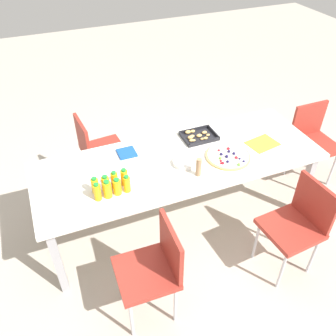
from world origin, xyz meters
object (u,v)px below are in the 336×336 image
(chair_end, at_px, (312,137))
(juice_bottle_2, at_px, (117,187))
(juice_bottle_3, at_px, (127,184))
(chair_far_left, at_px, (97,148))
(napkin_stack, at_px, (127,153))
(chair_near_right, at_px, (299,221))
(juice_bottle_5, at_px, (106,184))
(juice_bottle_6, at_px, (114,180))
(fruit_pizza, at_px, (228,156))
(snack_tray, at_px, (198,136))
(chair_near_left, at_px, (155,266))
(juice_bottle_7, at_px, (124,177))
(cardboard_tube, at_px, (199,167))
(juice_bottle_0, at_px, (97,192))
(paper_folder, at_px, (262,143))
(party_table, at_px, (180,165))
(plate_stack, at_px, (184,162))
(juice_bottle_1, at_px, (107,189))
(juice_bottle_4, at_px, (95,186))

(chair_end, height_order, juice_bottle_2, juice_bottle_2)
(juice_bottle_3, bearing_deg, chair_end, 8.53)
(chair_far_left, distance_m, napkin_stack, 0.58)
(chair_near_right, xyz_separation_m, napkin_stack, (-1.05, 1.03, 0.24))
(juice_bottle_5, relative_size, juice_bottle_6, 0.90)
(juice_bottle_2, distance_m, juice_bottle_3, 0.07)
(fruit_pizza, bearing_deg, juice_bottle_2, -175.39)
(chair_near_right, bearing_deg, napkin_stack, 40.99)
(chair_far_left, height_order, snack_tray, chair_far_left)
(napkin_stack, bearing_deg, chair_near_right, -44.56)
(chair_near_left, xyz_separation_m, juice_bottle_5, (-0.15, 0.61, 0.29))
(chair_near_left, distance_m, fruit_pizza, 1.12)
(juice_bottle_7, bearing_deg, cardboard_tube, -10.92)
(juice_bottle_2, height_order, cardboard_tube, cardboard_tube)
(juice_bottle_0, distance_m, paper_folder, 1.52)
(party_table, xyz_separation_m, juice_bottle_7, (-0.52, -0.13, 0.13))
(chair_far_left, distance_m, plate_stack, 1.03)
(chair_near_right, distance_m, juice_bottle_0, 1.54)
(party_table, relative_size, chair_end, 2.91)
(juice_bottle_1, height_order, fruit_pizza, juice_bottle_1)
(chair_near_right, xyz_separation_m, juice_bottle_4, (-1.40, 0.66, 0.30))
(chair_far_left, relative_size, fruit_pizza, 2.21)
(fruit_pizza, bearing_deg, snack_tray, 105.52)
(juice_bottle_7, relative_size, fruit_pizza, 0.39)
(party_table, height_order, juice_bottle_7, juice_bottle_7)
(chair_far_left, height_order, chair_near_right, same)
(cardboard_tube, bearing_deg, juice_bottle_1, 177.78)
(juice_bottle_4, relative_size, napkin_stack, 0.91)
(party_table, relative_size, juice_bottle_2, 17.29)
(party_table, relative_size, juice_bottle_0, 16.24)
(chair_near_left, distance_m, juice_bottle_1, 0.64)
(paper_folder, bearing_deg, juice_bottle_4, -177.64)
(juice_bottle_1, height_order, snack_tray, juice_bottle_1)
(juice_bottle_2, bearing_deg, chair_far_left, 87.95)
(party_table, bearing_deg, juice_bottle_7, -165.46)
(chair_far_left, height_order, juice_bottle_6, juice_bottle_6)
(paper_folder, bearing_deg, juice_bottle_5, -177.23)
(chair_near_left, xyz_separation_m, paper_folder, (1.28, 0.68, 0.23))
(party_table, xyz_separation_m, juice_bottle_2, (-0.59, -0.21, 0.12))
(chair_end, height_order, juice_bottle_1, juice_bottle_1)
(juice_bottle_5, relative_size, cardboard_tube, 0.86)
(juice_bottle_3, xyz_separation_m, snack_tray, (0.80, 0.44, -0.05))
(chair_near_right, xyz_separation_m, juice_bottle_7, (-1.17, 0.66, 0.30))
(juice_bottle_7, bearing_deg, juice_bottle_0, -159.79)
(juice_bottle_7, relative_size, paper_folder, 0.57)
(juice_bottle_3, bearing_deg, juice_bottle_7, 87.64)
(chair_end, xyz_separation_m, juice_bottle_6, (-2.12, -0.23, 0.30))
(juice_bottle_7, bearing_deg, juice_bottle_4, -179.83)
(napkin_stack, relative_size, cardboard_tube, 0.95)
(fruit_pizza, bearing_deg, chair_near_left, -145.07)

